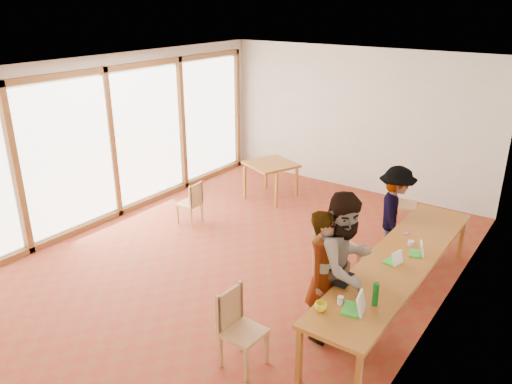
% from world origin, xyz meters
% --- Properties ---
extents(ground, '(8.00, 8.00, 0.00)m').
position_xyz_m(ground, '(0.00, 0.00, 0.00)').
color(ground, brown).
rests_on(ground, ground).
extents(wall_back, '(6.00, 0.10, 3.00)m').
position_xyz_m(wall_back, '(0.00, 4.00, 1.50)').
color(wall_back, beige).
rests_on(wall_back, ground).
extents(wall_right, '(0.10, 8.00, 3.00)m').
position_xyz_m(wall_right, '(3.00, 0.00, 1.50)').
color(wall_right, beige).
rests_on(wall_right, ground).
extents(window_wall, '(0.10, 8.00, 3.00)m').
position_xyz_m(window_wall, '(-2.96, 0.00, 1.50)').
color(window_wall, white).
rests_on(window_wall, ground).
extents(ceiling, '(6.00, 8.00, 0.04)m').
position_xyz_m(ceiling, '(0.00, 0.00, 3.02)').
color(ceiling, white).
rests_on(ceiling, wall_back).
extents(communal_table, '(0.80, 4.00, 0.75)m').
position_xyz_m(communal_table, '(2.50, 0.10, 0.70)').
color(communal_table, '#A76825').
rests_on(communal_table, ground).
extents(side_table, '(0.90, 0.90, 0.75)m').
position_xyz_m(side_table, '(-1.10, 2.46, 0.67)').
color(side_table, '#A76825').
rests_on(side_table, ground).
extents(chair_near, '(0.45, 0.45, 0.49)m').
position_xyz_m(chair_near, '(1.41, -1.97, 0.57)').
color(chair_near, tan).
rests_on(chair_near, ground).
extents(chair_mid, '(0.42, 0.42, 0.48)m').
position_xyz_m(chair_mid, '(1.27, 0.41, 0.55)').
color(chair_mid, tan).
rests_on(chair_mid, ground).
extents(chair_far, '(0.58, 0.58, 0.51)m').
position_xyz_m(chair_far, '(1.39, 0.52, 0.59)').
color(chair_far, tan).
rests_on(chair_far, ground).
extents(chair_empty, '(0.54, 0.54, 0.51)m').
position_xyz_m(chair_empty, '(1.56, 2.59, 0.59)').
color(chair_empty, tan).
rests_on(chair_empty, ground).
extents(chair_spare, '(0.40, 0.40, 0.43)m').
position_xyz_m(chair_spare, '(-1.52, 0.54, 0.49)').
color(chair_spare, tan).
rests_on(chair_spare, ground).
extents(person_near, '(0.41, 0.61, 1.65)m').
position_xyz_m(person_near, '(1.96, -0.94, 0.83)').
color(person_near, gray).
rests_on(person_near, ground).
extents(person_mid, '(0.90, 1.05, 1.87)m').
position_xyz_m(person_mid, '(2.13, -0.78, 0.93)').
color(person_mid, gray).
rests_on(person_mid, ground).
extents(person_far, '(0.90, 1.13, 1.52)m').
position_xyz_m(person_far, '(1.91, 1.46, 0.76)').
color(person_far, gray).
rests_on(person_far, ground).
extents(laptop_near, '(0.28, 0.31, 0.22)m').
position_xyz_m(laptop_near, '(2.53, -1.29, 0.81)').
color(laptop_near, green).
rests_on(laptop_near, communal_table).
extents(laptop_mid, '(0.22, 0.24, 0.18)m').
position_xyz_m(laptop_mid, '(2.48, -0.04, 0.80)').
color(laptop_mid, green).
rests_on(laptop_mid, communal_table).
extents(laptop_far, '(0.24, 0.25, 0.18)m').
position_xyz_m(laptop_far, '(2.66, 0.36, 0.80)').
color(laptop_far, green).
rests_on(laptop_far, communal_table).
extents(yellow_mug, '(0.18, 0.18, 0.11)m').
position_xyz_m(yellow_mug, '(2.22, -1.51, 0.80)').
color(yellow_mug, yellow).
rests_on(yellow_mug, communal_table).
extents(green_bottle, '(0.07, 0.07, 0.28)m').
position_xyz_m(green_bottle, '(2.65, -1.07, 0.89)').
color(green_bottle, '#0E611A').
rests_on(green_bottle, communal_table).
extents(clear_glass, '(0.07, 0.07, 0.09)m').
position_xyz_m(clear_glass, '(2.33, -1.26, 0.80)').
color(clear_glass, silver).
rests_on(clear_glass, communal_table).
extents(condiment_cup, '(0.08, 0.08, 0.06)m').
position_xyz_m(condiment_cup, '(2.48, 0.58, 0.78)').
color(condiment_cup, white).
rests_on(condiment_cup, communal_table).
extents(pink_phone, '(0.05, 0.10, 0.01)m').
position_xyz_m(pink_phone, '(2.31, 0.87, 0.76)').
color(pink_phone, '#C83C79').
rests_on(pink_phone, communal_table).
extents(black_pouch, '(0.16, 0.26, 0.09)m').
position_xyz_m(black_pouch, '(2.16, -0.84, 0.80)').
color(black_pouch, black).
rests_on(black_pouch, communal_table).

